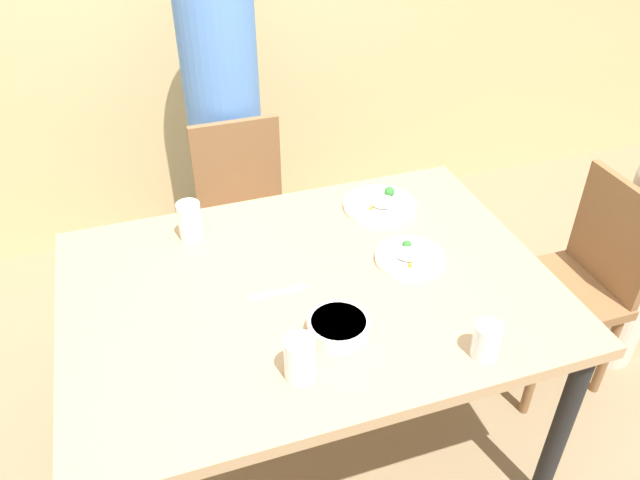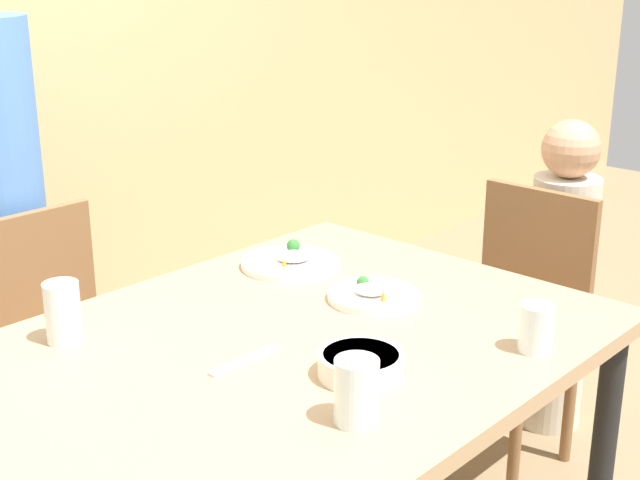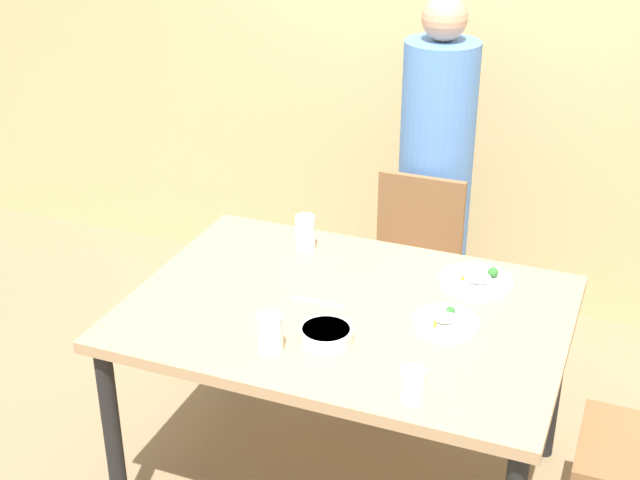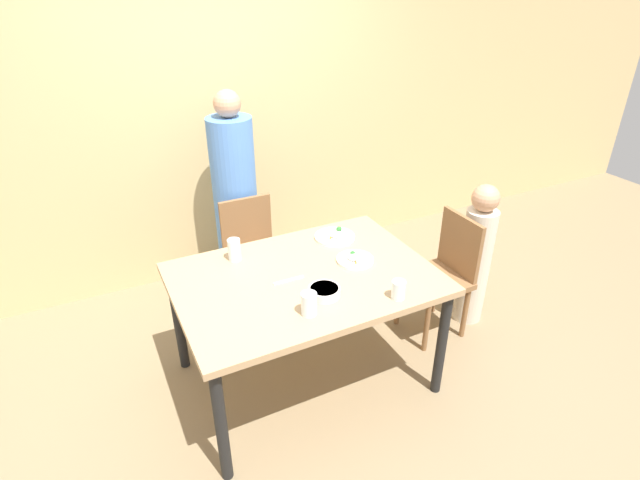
{
  "view_description": "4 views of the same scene",
  "coord_description": "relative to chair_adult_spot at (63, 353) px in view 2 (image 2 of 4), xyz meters",
  "views": [
    {
      "loc": [
        -0.43,
        -1.37,
        1.98
      ],
      "look_at": [
        0.05,
        0.04,
        0.9
      ],
      "focal_mm": 35.0,
      "sensor_mm": 36.0,
      "label": 1
    },
    {
      "loc": [
        -1.21,
        -1.24,
        1.58
      ],
      "look_at": [
        0.08,
        -0.05,
        0.99
      ],
      "focal_mm": 50.0,
      "sensor_mm": 36.0,
      "label": 2
    },
    {
      "loc": [
        0.86,
        -2.43,
        2.29
      ],
      "look_at": [
        -0.12,
        0.05,
        0.97
      ],
      "focal_mm": 50.0,
      "sensor_mm": 36.0,
      "label": 3
    },
    {
      "loc": [
        -1.0,
        -2.17,
        2.3
      ],
      "look_at": [
        0.09,
        -0.01,
        0.98
      ],
      "focal_mm": 28.0,
      "sensor_mm": 36.0,
      "label": 4
    }
  ],
  "objects": [
    {
      "name": "bowl_curry",
      "position": [
        0.03,
        -1.08,
        0.32
      ],
      "size": [
        0.17,
        0.17,
        0.05
      ],
      "color": "silver",
      "rests_on": "dining_table"
    },
    {
      "name": "glass_water_tall",
      "position": [
        -0.28,
        -0.51,
        0.36
      ],
      "size": [
        0.08,
        0.08,
        0.13
      ],
      "color": "silver",
      "rests_on": "dining_table"
    },
    {
      "name": "fork_steel",
      "position": [
        -0.09,
        -0.86,
        0.3
      ],
      "size": [
        0.18,
        0.02,
        0.01
      ],
      "color": "silver",
      "rests_on": "dining_table"
    },
    {
      "name": "plate_rice_adult",
      "position": [
        0.38,
        -0.53,
        0.31
      ],
      "size": [
        0.26,
        0.26,
        0.06
      ],
      "color": "white",
      "rests_on": "dining_table"
    },
    {
      "name": "plate_rice_child",
      "position": [
        0.35,
        -0.84,
        0.31
      ],
      "size": [
        0.22,
        0.22,
        0.05
      ],
      "color": "white",
      "rests_on": "dining_table"
    },
    {
      "name": "person_child",
      "position": [
        1.36,
        -0.82,
        0.04
      ],
      "size": [
        0.22,
        0.22,
        1.06
      ],
      "color": "beige",
      "rests_on": "ground_plane"
    },
    {
      "name": "glass_water_short",
      "position": [
        0.36,
        -1.27,
        0.35
      ],
      "size": [
        0.07,
        0.07,
        0.1
      ],
      "color": "silver",
      "rests_on": "dining_table"
    },
    {
      "name": "chair_adult_spot",
      "position": [
        0.0,
        0.0,
        0.0
      ],
      "size": [
        0.4,
        0.4,
        0.87
      ],
      "color": "brown",
      "rests_on": "ground_plane"
    },
    {
      "name": "chair_child_spot",
      "position": [
        1.08,
        -0.82,
        0.0
      ],
      "size": [
        0.4,
        0.4,
        0.87
      ],
      "rotation": [
        0.0,
        0.0,
        -1.57
      ],
      "color": "brown",
      "rests_on": "ground_plane"
    },
    {
      "name": "dining_table",
      "position": [
        0.02,
        -0.86,
        0.22
      ],
      "size": [
        1.45,
        1.04,
        0.77
      ],
      "color": "tan",
      "rests_on": "ground_plane"
    },
    {
      "name": "glass_water_center",
      "position": [
        -0.12,
        -1.19,
        0.36
      ],
      "size": [
        0.08,
        0.08,
        0.12
      ],
      "color": "silver",
      "rests_on": "dining_table"
    }
  ]
}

